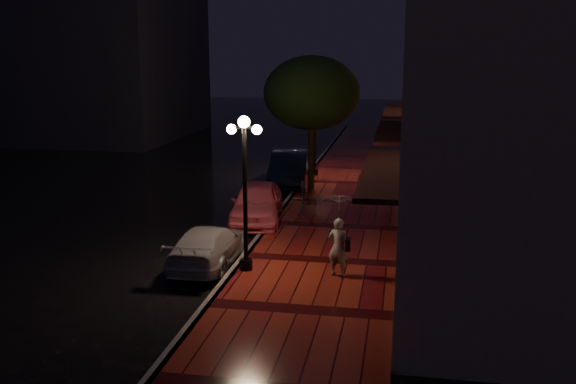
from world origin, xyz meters
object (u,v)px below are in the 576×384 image
Objects in this scene: streetlamp_far at (315,125)px; navy_car at (289,168)px; woman_with_umbrella at (339,222)px; parking_meter at (303,194)px; street_tree at (312,95)px; silver_car at (209,246)px; streetlamp_near at (245,184)px; pink_car at (257,202)px.

navy_car is at bearing -118.52° from streetlamp_far.
woman_with_umbrella is 1.82× the size of parking_meter.
navy_car is at bearing -59.12° from woman_with_umbrella.
navy_car is 3.84× the size of parking_meter.
streetlamp_far is at bearing -64.74° from woman_with_umbrella.
street_tree is 5.67m from parking_meter.
silver_car is 6.09m from parking_meter.
parking_meter is at bearing -85.82° from street_tree.
street_tree reaches higher than silver_car.
woman_with_umbrella is at bearing -79.56° from streetlamp_far.
streetlamp_near reaches higher than pink_car.
parking_meter is at bearing -107.82° from silver_car.
silver_car is (-1.27, -13.37, -2.02)m from streetlamp_far.
navy_car is at bearing 133.80° from street_tree.
streetlamp_far is at bearing -95.40° from silver_car.
pink_car is (-0.95, 5.50, -1.86)m from streetlamp_near.
street_tree is at bearing -98.37° from silver_car.
pink_car is at bearing -96.38° from streetlamp_far.
pink_car is at bearing -42.60° from woman_with_umbrella.
parking_meter is at bearing 22.99° from pink_car.
streetlamp_near is at bearing -90.00° from streetlamp_far.
silver_car is at bearing -101.67° from pink_car.
streetlamp_near and streetlamp_far have the same top height.
parking_meter is at bearing -58.02° from woman_with_umbrella.
silver_car is (-0.32, -11.62, -0.21)m from navy_car.
woman_with_umbrella reaches higher than pink_car.
woman_with_umbrella is at bearing -80.30° from navy_car.
navy_car is at bearing 90.63° from parking_meter.
street_tree is 1.44× the size of silver_car.
streetlamp_far is 1.07× the size of silver_car.
parking_meter is (1.54, 0.92, 0.17)m from pink_car.
parking_meter is at bearing -85.53° from streetlamp_far.
street_tree is 11.10m from silver_car.
navy_car is 1.19× the size of silver_car.
streetlamp_near is at bearing -91.91° from navy_car.
street_tree is (0.26, -3.01, 1.64)m from streetlamp_far.
street_tree is 6.63m from pink_car.
pink_car is at bearing -96.35° from navy_car.
woman_with_umbrella is (2.59, -14.04, -0.95)m from streetlamp_far.
streetlamp_near is 0.74× the size of street_tree.
navy_car is at bearing -91.55° from silver_car.
street_tree is (0.26, 10.99, 1.64)m from streetlamp_near.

